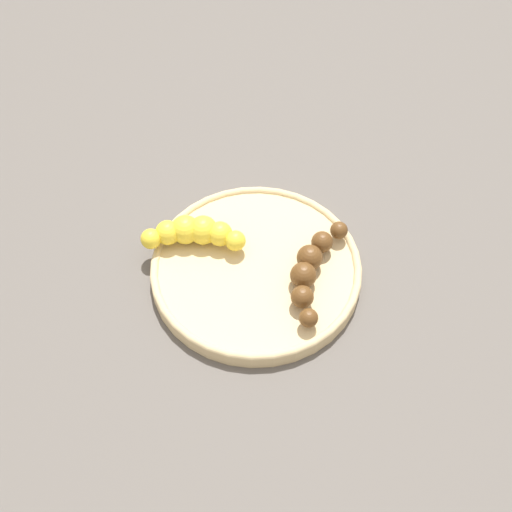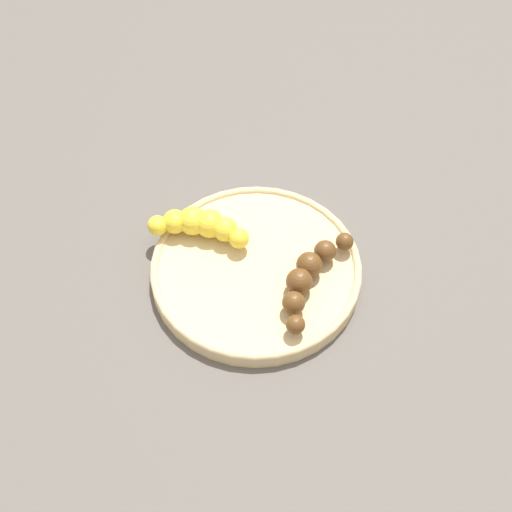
% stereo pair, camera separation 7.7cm
% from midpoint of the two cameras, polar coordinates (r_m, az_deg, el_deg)
% --- Properties ---
extents(ground_plane, '(2.40, 2.40, 0.00)m').
position_cam_midpoint_polar(ground_plane, '(0.80, 2.75, -1.81)').
color(ground_plane, '#56514C').
extents(fruit_bowl, '(0.26, 0.26, 0.02)m').
position_cam_midpoint_polar(fruit_bowl, '(0.79, 2.78, -1.31)').
color(fruit_bowl, '#D1B784').
rests_on(fruit_bowl, ground_plane).
extents(banana_overripe, '(0.16, 0.06, 0.03)m').
position_cam_midpoint_polar(banana_overripe, '(0.76, 7.64, -1.95)').
color(banana_overripe, '#593819').
rests_on(banana_overripe, fruit_bowl).
extents(banana_yellow, '(0.07, 0.12, 0.04)m').
position_cam_midpoint_polar(banana_yellow, '(0.80, -2.30, 2.62)').
color(banana_yellow, yellow).
rests_on(banana_yellow, fruit_bowl).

